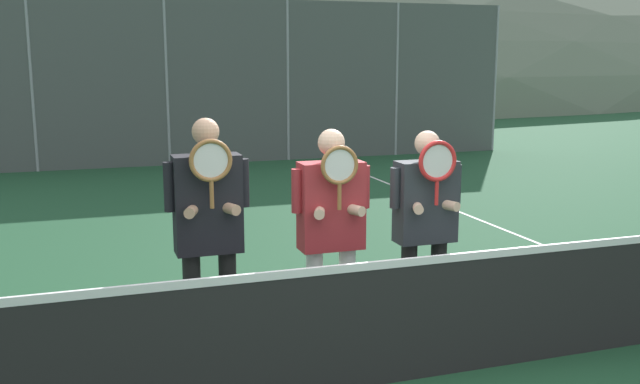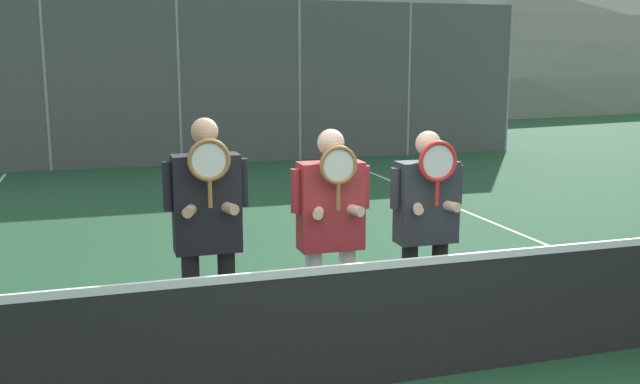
{
  "view_description": "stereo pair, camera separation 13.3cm",
  "coord_description": "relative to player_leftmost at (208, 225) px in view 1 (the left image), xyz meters",
  "views": [
    {
      "loc": [
        -1.82,
        -4.33,
        2.27
      ],
      "look_at": [
        -0.08,
        0.8,
        1.26
      ],
      "focal_mm": 40.0,
      "sensor_mm": 36.0,
      "label": 1
    },
    {
      "loc": [
        -1.69,
        -4.37,
        2.27
      ],
      "look_at": [
        -0.08,
        0.8,
        1.26
      ],
      "focal_mm": 40.0,
      "sensor_mm": 36.0,
      "label": 2
    }
  ],
  "objects": [
    {
      "name": "clubhouse_building",
      "position": [
        1.16,
        20.12,
        0.64
      ],
      "size": [
        12.02,
        5.5,
        3.43
      ],
      "color": "beige",
      "rests_on": "ground_plane"
    },
    {
      "name": "car_center",
      "position": [
        6.77,
        13.8,
        -0.17
      ],
      "size": [
        4.2,
        2.07,
        1.83
      ],
      "color": "#B2B7BC",
      "rests_on": "ground_plane"
    },
    {
      "name": "hill_distant",
      "position": [
        0.98,
        51.64,
        -1.1
      ],
      "size": [
        121.56,
        67.53,
        23.64
      ],
      "color": "slate",
      "rests_on": "ground_plane"
    },
    {
      "name": "car_left_of_center",
      "position": [
        1.57,
        13.52,
        -0.2
      ],
      "size": [
        4.67,
        2.06,
        1.76
      ],
      "color": "slate",
      "rests_on": "ground_plane"
    },
    {
      "name": "tennis_net",
      "position": [
        0.98,
        -0.65,
        -0.63
      ],
      "size": [
        9.52,
        0.09,
        1.01
      ],
      "color": "gray",
      "rests_on": "ground_plane"
    },
    {
      "name": "player_leftmost",
      "position": [
        0.0,
        0.0,
        0.0
      ],
      "size": [
        0.61,
        0.34,
        1.87
      ],
      "color": "black",
      "rests_on": "ground_plane"
    },
    {
      "name": "player_center_left",
      "position": [
        0.93,
        -0.02,
        -0.05
      ],
      "size": [
        0.62,
        0.34,
        1.76
      ],
      "color": "white",
      "rests_on": "ground_plane"
    },
    {
      "name": "player_center_right",
      "position": [
        1.75,
        0.01,
        -0.07
      ],
      "size": [
        0.62,
        0.34,
        1.72
      ],
      "color": "black",
      "rests_on": "ground_plane"
    },
    {
      "name": "court_line_right_sideline",
      "position": [
        4.52,
        2.35,
        -1.09
      ],
      "size": [
        0.05,
        16.0,
        0.01
      ],
      "primitive_type": "cube",
      "color": "white",
      "rests_on": "ground_plane"
    },
    {
      "name": "fence_back",
      "position": [
        0.98,
        10.58,
        0.68
      ],
      "size": [
        16.15,
        0.06,
        3.56
      ],
      "color": "gray",
      "rests_on": "ground_plane"
    }
  ]
}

